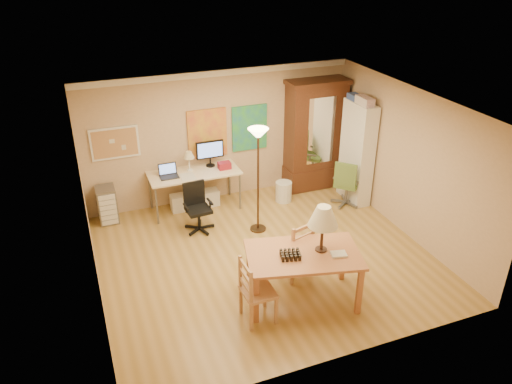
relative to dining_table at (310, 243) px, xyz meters
name	(u,v)px	position (x,y,z in m)	size (l,w,h in m)	color
floor	(265,257)	(-0.20, 1.24, -0.99)	(5.50, 5.50, 0.00)	olive
crown_molding	(217,73)	(-0.20, 3.70, 1.65)	(5.50, 0.08, 0.12)	white
corkboard	(115,143)	(-2.25, 3.71, 0.51)	(0.90, 0.04, 0.62)	tan
art_panel_left	(207,133)	(-0.45, 3.71, 0.46)	(0.80, 0.04, 1.00)	yellow
art_panel_right	(250,128)	(0.45, 3.71, 0.46)	(0.75, 0.04, 0.95)	teal
dining_table	(310,243)	(0.00, 0.00, 0.00)	(1.85, 1.36, 1.56)	#9C5633
ladder_chair_back	(295,250)	(0.06, 0.59, -0.51)	(0.59, 0.57, 1.03)	tan
ladder_chair_left	(256,293)	(-0.91, -0.16, -0.52)	(0.46, 0.48, 1.01)	tan
torchiere_lamp	(258,150)	(0.02, 2.14, 0.63)	(0.37, 0.37, 2.02)	#3B2517
computer_desk	(196,186)	(-0.83, 3.40, -0.49)	(1.79, 0.78, 1.35)	beige
office_chair_black	(198,218)	(-1.02, 2.55, -0.74)	(0.58, 0.58, 0.94)	black
office_chair_green	(346,193)	(2.06, 2.41, -0.72)	(0.64, 0.64, 1.00)	slate
drawer_cart	(107,205)	(-2.57, 3.48, -0.63)	(0.36, 0.43, 0.71)	slate
armoire	(314,142)	(1.84, 3.48, 0.05)	(1.29, 0.61, 2.38)	#371E0F
bookshelf	(357,153)	(2.34, 2.58, 0.06)	(0.31, 0.84, 2.10)	white
wastebin	(284,192)	(0.94, 3.02, -0.77)	(0.34, 0.34, 0.43)	silver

